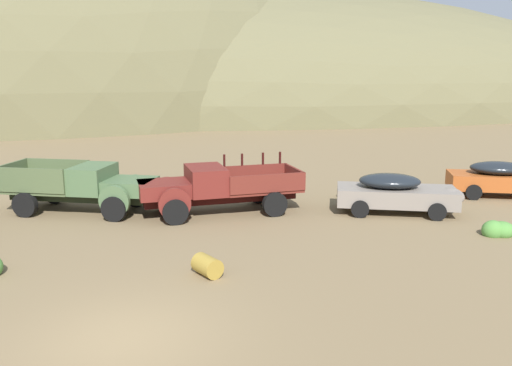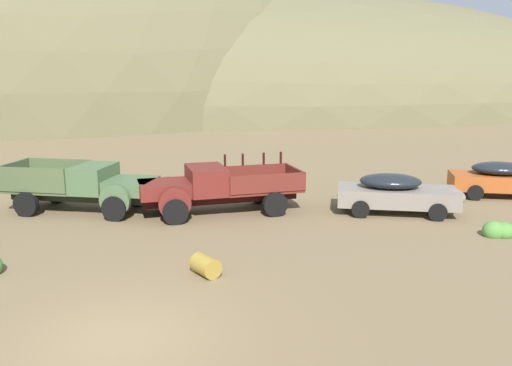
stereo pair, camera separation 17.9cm
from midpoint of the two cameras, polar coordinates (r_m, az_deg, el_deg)
The scene contains 10 objects.
ground_plane at distance 12.13m, azimuth -14.03°, elevation -15.90°, with size 300.00×300.00×0.00m, color brown.
hill_far_right at distance 80.75m, azimuth -24.87°, elevation 7.10°, with size 94.00×67.73×54.55m, color brown.
hill_distant at distance 77.92m, azimuth -1.54°, elevation 8.07°, with size 115.69×58.59×32.50m, color brown.
truck_weathered_green at distance 22.13m, azimuth -16.98°, elevation -0.39°, with size 6.27×3.73×1.91m.
truck_oxblood at distance 20.94m, azimuth -4.76°, elevation -0.62°, with size 6.56×3.27×2.16m.
car_primer_gray at distance 21.75m, azimuth 15.41°, elevation -1.04°, with size 5.14×3.00×1.57m.
car_oxide_orange at distance 26.17m, azimuth 25.62°, elevation 0.38°, with size 5.21×2.99×1.57m.
oil_drum_spare at distance 14.99m, azimuth -5.05°, elevation -8.78°, with size 0.91×1.00×0.56m.
bush_front_right at distance 20.11m, azimuth 24.68°, elevation -4.68°, with size 1.14×0.78×0.70m.
bush_between_trucks at distance 23.92m, azimuth 10.18°, elevation -1.10°, with size 0.88×0.76×0.81m.
Camera 2 is at (1.73, -10.62, 5.64)m, focal length 37.48 mm.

